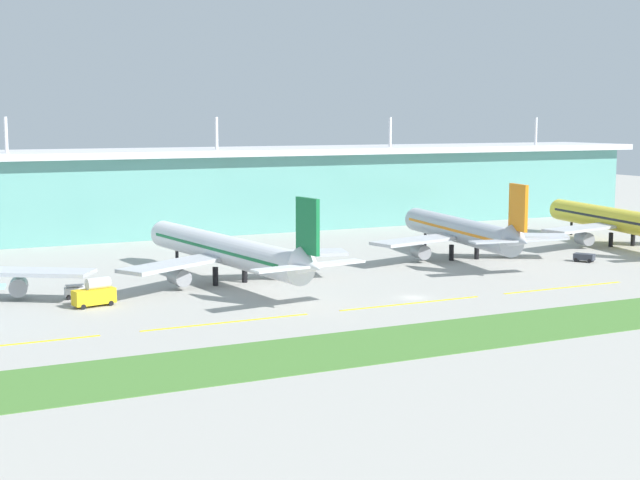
{
  "coord_description": "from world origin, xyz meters",
  "views": [
    {
      "loc": [
        -84.77,
        -136.55,
        31.88
      ],
      "look_at": [
        -3.71,
        30.75,
        7.0
      ],
      "focal_mm": 50.8,
      "sensor_mm": 36.0,
      "label": 1
    }
  ],
  "objects": [
    {
      "name": "ground_plane",
      "position": [
        0.0,
        0.0,
        0.0
      ],
      "size": [
        600.0,
        600.0,
        0.0
      ],
      "primitive_type": "plane",
      "color": "#A8A59E"
    },
    {
      "name": "terminal_building",
      "position": [
        -0.0,
        110.3,
        11.95
      ],
      "size": [
        288.0,
        34.0,
        32.49
      ],
      "color": "#5B9E93",
      "rests_on": "ground"
    },
    {
      "name": "airliner_near_middle",
      "position": [
        -25.04,
        28.73,
        6.45
      ],
      "size": [
        48.39,
        68.6,
        18.9
      ],
      "color": "silver",
      "rests_on": "ground"
    },
    {
      "name": "airliner_far_middle",
      "position": [
        34.03,
        34.2,
        6.44
      ],
      "size": [
        48.35,
        58.91,
        18.9
      ],
      "color": "#ADB2BC",
      "rests_on": "ground"
    },
    {
      "name": "airliner_farthest",
      "position": [
        82.65,
        35.08,
        6.45
      ],
      "size": [
        48.05,
        65.63,
        18.9
      ],
      "color": "yellow",
      "rests_on": "ground"
    },
    {
      "name": "taxiway_stripe_west",
      "position": [
        -71.0,
        -4.26,
        0.02
      ],
      "size": [
        28.0,
        0.7,
        0.04
      ],
      "primitive_type": "cube",
      "color": "yellow",
      "rests_on": "ground"
    },
    {
      "name": "taxiway_stripe_mid_west",
      "position": [
        -37.0,
        -4.26,
        0.02
      ],
      "size": [
        28.0,
        0.7,
        0.04
      ],
      "primitive_type": "cube",
      "color": "yellow",
      "rests_on": "ground"
    },
    {
      "name": "taxiway_stripe_centre",
      "position": [
        -3.0,
        -4.26,
        0.02
      ],
      "size": [
        28.0,
        0.7,
        0.04
      ],
      "primitive_type": "cube",
      "color": "yellow",
      "rests_on": "ground"
    },
    {
      "name": "taxiway_stripe_mid_east",
      "position": [
        31.0,
        -4.26,
        0.02
      ],
      "size": [
        28.0,
        0.7,
        0.04
      ],
      "primitive_type": "cube",
      "color": "yellow",
      "rests_on": "ground"
    },
    {
      "name": "grass_verge",
      "position": [
        0.0,
        -27.24,
        0.05
      ],
      "size": [
        300.0,
        18.0,
        0.1
      ],
      "primitive_type": "cube",
      "color": "#477A33",
      "rests_on": "ground"
    },
    {
      "name": "fuel_truck",
      "position": [
        -53.08,
        17.36,
        2.26
      ],
      "size": [
        7.59,
        4.05,
        4.95
      ],
      "color": "gold",
      "rests_on": "ground"
    },
    {
      "name": "baggage_cart",
      "position": [
        -54.85,
        25.76,
        1.26
      ],
      "size": [
        3.67,
        2.11,
        2.48
      ],
      "color": "silver",
      "rests_on": "ground"
    },
    {
      "name": "pushback_tug",
      "position": [
        56.49,
        18.51,
        1.1
      ],
      "size": [
        4.34,
        5.01,
        1.85
      ],
      "color": "#333842",
      "rests_on": "ground"
    }
  ]
}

